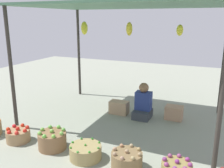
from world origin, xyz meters
name	(u,v)px	position (x,y,z in m)	size (l,w,h in m)	color
ground_plane	(124,119)	(0.00, 0.00, 0.00)	(14.00, 14.00, 0.00)	gray
market_stall_structure	(126,12)	(-0.01, 0.00, 2.23)	(3.97, 2.76, 2.37)	#38332D
vendor_person	(143,105)	(0.33, 0.26, 0.30)	(0.36, 0.44, 0.78)	#363D45
basket_red_tomatoes	(18,135)	(-1.37, -1.68, 0.11)	(0.41, 0.41, 0.27)	#997953
basket_green_apples	(52,140)	(-0.66, -1.64, 0.15)	(0.47, 0.47, 0.34)	brown
basket_green_chilies	(85,152)	(0.00, -1.69, 0.11)	(0.50, 0.50, 0.25)	#998654
basket_potatoes	(127,160)	(0.68, -1.68, 0.13)	(0.45, 0.45, 0.30)	brown
wooden_crate_near_vendor	(119,107)	(-0.24, 0.27, 0.15)	(0.42, 0.25, 0.29)	tan
wooden_crate_stacked_rear	(174,113)	(0.97, 0.44, 0.15)	(0.36, 0.27, 0.29)	tan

